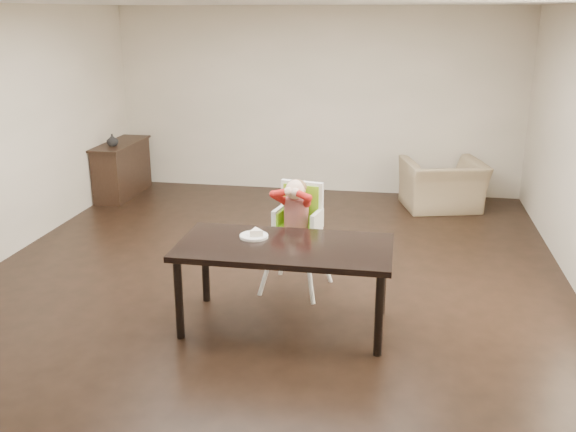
# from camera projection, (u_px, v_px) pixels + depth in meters

# --- Properties ---
(ground) EXTENTS (7.00, 7.00, 0.00)m
(ground) POSITION_uv_depth(u_px,v_px,m) (270.00, 278.00, 6.58)
(ground) COLOR black
(ground) RESTS_ON ground
(room_walls) EXTENTS (6.02, 7.02, 2.71)m
(room_walls) POSITION_uv_depth(u_px,v_px,m) (269.00, 96.00, 6.01)
(room_walls) COLOR #BFB69E
(room_walls) RESTS_ON ground
(dining_table) EXTENTS (1.80, 0.90, 0.75)m
(dining_table) POSITION_uv_depth(u_px,v_px,m) (285.00, 253.00, 5.40)
(dining_table) COLOR black
(dining_table) RESTS_ON ground
(high_chair) EXTENTS (0.54, 0.54, 1.11)m
(high_chair) POSITION_uv_depth(u_px,v_px,m) (297.00, 212.00, 6.13)
(high_chair) COLOR white
(high_chair) RESTS_ON ground
(plate) EXTENTS (0.28, 0.28, 0.07)m
(plate) POSITION_uv_depth(u_px,v_px,m) (255.00, 235.00, 5.54)
(plate) COLOR white
(plate) RESTS_ON dining_table
(armchair) EXTENTS (1.18, 0.92, 0.91)m
(armchair) POSITION_uv_depth(u_px,v_px,m) (443.00, 177.00, 8.76)
(armchair) COLOR #9C8763
(armchair) RESTS_ON ground
(sideboard) EXTENTS (0.44, 1.26, 0.79)m
(sideboard) POSITION_uv_depth(u_px,v_px,m) (122.00, 169.00, 9.45)
(sideboard) COLOR black
(sideboard) RESTS_ON ground
(vase) EXTENTS (0.18, 0.18, 0.16)m
(vase) POSITION_uv_depth(u_px,v_px,m) (112.00, 140.00, 9.08)
(vase) COLOR #99999E
(vase) RESTS_ON sideboard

